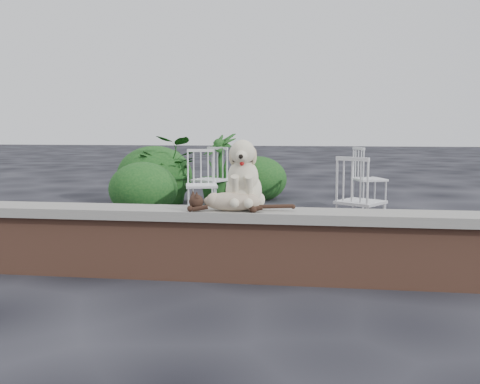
# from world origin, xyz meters

# --- Properties ---
(ground) EXTENTS (60.00, 60.00, 0.00)m
(ground) POSITION_xyz_m (0.00, 0.00, 0.00)
(ground) COLOR black
(ground) RESTS_ON ground
(brick_wall) EXTENTS (6.00, 0.30, 0.50)m
(brick_wall) POSITION_xyz_m (0.00, 0.00, 0.25)
(brick_wall) COLOR brown
(brick_wall) RESTS_ON ground
(capstone) EXTENTS (6.20, 0.40, 0.08)m
(capstone) POSITION_xyz_m (0.00, 0.00, 0.54)
(capstone) COLOR slate
(capstone) RESTS_ON brick_wall
(dog) EXTENTS (0.40, 0.52, 0.58)m
(dog) POSITION_xyz_m (-0.35, 0.07, 0.87)
(dog) COLOR beige
(dog) RESTS_ON capstone
(cat) EXTENTS (1.02, 0.29, 0.17)m
(cat) POSITION_xyz_m (-0.43, -0.08, 0.67)
(cat) COLOR tan
(cat) RESTS_ON capstone
(chair_c) EXTENTS (0.78, 0.78, 0.94)m
(chair_c) POSITION_xyz_m (0.71, 1.52, 0.47)
(chair_c) COLOR white
(chair_c) RESTS_ON ground
(chair_a) EXTENTS (0.68, 0.68, 0.94)m
(chair_a) POSITION_xyz_m (-1.31, 2.85, 0.47)
(chair_a) COLOR white
(chair_a) RESTS_ON ground
(chair_e) EXTENTS (0.72, 0.72, 0.94)m
(chair_e) POSITION_xyz_m (1.04, 4.06, 0.47)
(chair_e) COLOR white
(chair_e) RESTS_ON ground
(chair_b) EXTENTS (0.75, 0.75, 0.94)m
(chair_b) POSITION_xyz_m (-1.34, 3.63, 0.47)
(chair_b) COLOR white
(chair_b) RESTS_ON ground
(potted_plant_a) EXTENTS (1.07, 0.95, 1.10)m
(potted_plant_a) POSITION_xyz_m (-2.08, 4.18, 0.55)
(potted_plant_a) COLOR #113D16
(potted_plant_a) RESTS_ON ground
(potted_plant_b) EXTENTS (0.90, 0.90, 1.14)m
(potted_plant_b) POSITION_xyz_m (-1.26, 3.97, 0.57)
(potted_plant_b) COLOR #113D16
(potted_plant_b) RESTS_ON ground
(shrubbery) EXTENTS (2.77, 2.66, 0.99)m
(shrubbery) POSITION_xyz_m (-1.95, 4.17, 0.40)
(shrubbery) COLOR #113D16
(shrubbery) RESTS_ON ground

